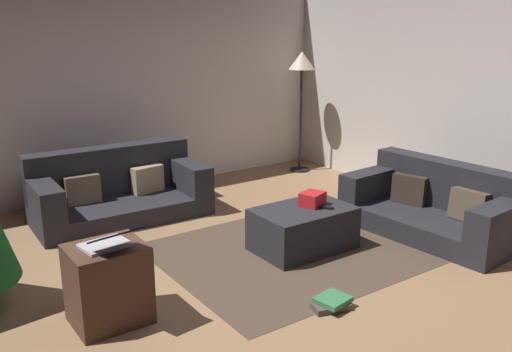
# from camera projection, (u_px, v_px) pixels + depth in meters

# --- Properties ---
(ground_plane) EXTENTS (6.40, 6.40, 0.00)m
(ground_plane) POSITION_uv_depth(u_px,v_px,m) (249.00, 288.00, 4.48)
(ground_plane) COLOR #93704C
(rear_partition) EXTENTS (6.40, 0.12, 2.60)m
(rear_partition) POSITION_uv_depth(u_px,v_px,m) (100.00, 88.00, 6.60)
(rear_partition) COLOR silver
(rear_partition) RESTS_ON ground_plane
(corner_partition) EXTENTS (0.12, 6.40, 2.60)m
(corner_partition) POSITION_uv_depth(u_px,v_px,m) (494.00, 97.00, 5.86)
(corner_partition) COLOR silver
(corner_partition) RESTS_ON ground_plane
(couch_left) EXTENTS (1.85, 0.95, 0.74)m
(couch_left) POSITION_uv_depth(u_px,v_px,m) (117.00, 191.00, 6.07)
(couch_left) COLOR #26262B
(couch_left) RESTS_ON ground_plane
(couch_right) EXTENTS (0.99, 1.76, 0.69)m
(couch_right) POSITION_uv_depth(u_px,v_px,m) (436.00, 207.00, 5.60)
(couch_right) COLOR #26262B
(couch_right) RESTS_ON ground_plane
(ottoman) EXTENTS (0.91, 0.60, 0.40)m
(ottoman) POSITION_uv_depth(u_px,v_px,m) (303.00, 229.00, 5.20)
(ottoman) COLOR #26262B
(ottoman) RESTS_ON ground_plane
(gift_box) EXTENTS (0.27, 0.25, 0.13)m
(gift_box) POSITION_uv_depth(u_px,v_px,m) (312.00, 199.00, 5.21)
(gift_box) COLOR red
(gift_box) RESTS_ON ottoman
(tv_remote) EXTENTS (0.13, 0.16, 0.02)m
(tv_remote) POSITION_uv_depth(u_px,v_px,m) (325.00, 207.00, 5.14)
(tv_remote) COLOR black
(tv_remote) RESTS_ON ottoman
(side_table) EXTENTS (0.52, 0.44, 0.58)m
(side_table) POSITION_uv_depth(u_px,v_px,m) (108.00, 284.00, 3.92)
(side_table) COLOR #4C3323
(side_table) RESTS_ON ground_plane
(laptop) EXTENTS (0.36, 0.44, 0.19)m
(laptop) POSITION_uv_depth(u_px,v_px,m) (109.00, 241.00, 3.78)
(laptop) COLOR silver
(laptop) RESTS_ON side_table
(book_stack) EXTENTS (0.32, 0.25, 0.09)m
(book_stack) POSITION_uv_depth(u_px,v_px,m) (332.00, 303.00, 4.15)
(book_stack) COLOR #4C423D
(book_stack) RESTS_ON ground_plane
(corner_lamp) EXTENTS (0.36, 0.36, 1.67)m
(corner_lamp) POSITION_uv_depth(u_px,v_px,m) (302.00, 70.00, 7.58)
(corner_lamp) COLOR black
(corner_lamp) RESTS_ON ground_plane
(area_rug) EXTENTS (2.60, 2.00, 0.01)m
(area_rug) POSITION_uv_depth(u_px,v_px,m) (302.00, 248.00, 5.25)
(area_rug) COLOR #4E3D2E
(area_rug) RESTS_ON ground_plane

